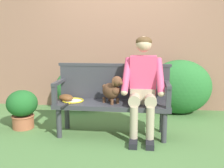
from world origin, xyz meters
TOP-DOWN VIEW (x-y plane):
  - ground_plane at (0.00, 0.00)m, footprint 40.00×40.00m
  - brick_garden_fence at (0.00, 1.55)m, footprint 8.00×0.30m
  - hedge_bush_far_right at (-0.79, 1.20)m, footprint 0.83×0.58m
  - hedge_bush_mid_left at (1.03, 1.15)m, footprint 1.07×0.72m
  - garden_bench at (0.00, 0.00)m, footprint 1.52×0.48m
  - bench_backrest at (0.00, 0.21)m, footprint 1.56×0.06m
  - bench_armrest_left_end at (-0.72, -0.09)m, footprint 0.06×0.48m
  - bench_armrest_right_end at (0.72, -0.09)m, footprint 0.06×0.48m
  - person_seated at (0.40, -0.01)m, footprint 0.56×0.64m
  - dog_on_bench at (0.01, -0.05)m, footprint 0.34×0.32m
  - tennis_racket at (-0.54, -0.03)m, footprint 0.31×0.57m
  - baseball_glove at (-0.64, 0.01)m, footprint 0.28×0.26m
  - potted_plant at (-1.32, 0.10)m, footprint 0.44×0.44m

SIDE VIEW (x-z plane):
  - ground_plane at x=0.00m, z-range 0.00..0.00m
  - potted_plant at x=-1.32m, z-range 0.04..0.60m
  - hedge_bush_far_right at x=-0.79m, z-range 0.00..0.75m
  - garden_bench at x=0.00m, z-range 0.16..0.62m
  - tennis_racket at x=-0.54m, z-range 0.45..0.48m
  - hedge_bush_mid_left at x=1.03m, z-range 0.00..0.93m
  - baseball_glove at x=-0.64m, z-range 0.45..0.54m
  - dog_on_bench at x=0.01m, z-range 0.45..0.83m
  - bench_armrest_left_end at x=-0.72m, z-range 0.51..0.79m
  - bench_armrest_right_end at x=0.72m, z-range 0.51..0.79m
  - bench_backrest at x=0.00m, z-range 0.46..0.96m
  - person_seated at x=0.40m, z-range 0.06..1.39m
  - brick_garden_fence at x=0.00m, z-range 0.00..2.14m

